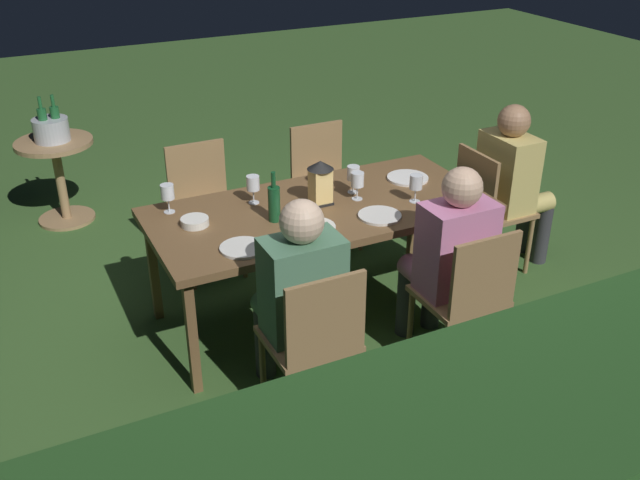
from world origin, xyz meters
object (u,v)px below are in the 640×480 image
Objects in this scene: dining_table at (320,215)px; chair_side_right_a at (467,294)px; wine_glass_c at (353,174)px; chair_side_right_b at (315,338)px; ice_bucket at (51,128)px; person_in_pink at (448,253)px; wine_glass_d at (358,181)px; bowl_olives at (195,221)px; chair_side_left_a at (324,180)px; chair_side_left_b at (204,203)px; person_in_mustard at (514,179)px; plate_b at (380,216)px; bowl_bread at (318,177)px; lantern_centerpiece at (320,180)px; green_bottle_on_table at (274,203)px; plate_c at (408,178)px; wine_glass_a at (168,193)px; plate_a at (243,248)px; side_table at (58,168)px; wine_glass_e at (253,184)px; chair_head_near at (488,205)px; plate_d at (314,227)px; person_in_green at (297,291)px; wine_glass_b at (416,183)px.

chair_side_right_a is at bearing 117.57° from dining_table.
chair_side_right_b is at bearing 53.07° from wine_glass_c.
person_in_pink is at bearing 121.37° from ice_bucket.
bowl_olives is at bearing -5.21° from wine_glass_d.
chair_side_left_b is at bearing 0.00° from chair_side_left_a.
chair_side_left_a is at bearing -146.76° from bowl_olives.
plate_b is (1.19, 0.27, 0.10)m from person_in_mustard.
bowl_bread is (0.08, -0.35, -0.09)m from wine_glass_d.
green_bottle_on_table is (0.33, 0.09, -0.04)m from lantern_centerpiece.
chair_side_right_a reaches higher than plate_c.
person_in_mustard reaches higher than wine_glass_a.
person_in_mustard is 4.84× the size of plate_a.
person_in_pink reaches higher than side_table.
chair_side_left_b is 1.46m from ice_bucket.
wine_glass_d is 1.00× the size of wine_glass_e.
person_in_pink is (0.79, 0.66, 0.15)m from chair_head_near.
wine_glass_e reaches higher than plate_d.
dining_table is at bearing 117.57° from chair_side_left_b.
plate_d is at bearing 110.66° from wine_glass_e.
chair_head_near is at bearing -153.13° from chair_side_right_b.
wine_glass_e is (-0.12, -1.07, 0.36)m from chair_side_right_b.
wine_glass_d and wine_glass_e have the same top height.
green_bottle_on_table is at bearing -99.82° from chair_side_right_b.
person_in_mustard is 1.61m from plate_d.
person_in_pink reaches higher than chair_side_left_b.
chair_side_left_b is 1.00× the size of chair_side_right_b.
bowl_bread is at bearing 60.50° from chair_side_left_a.
plate_d is (0.60, -0.42, 0.10)m from person_in_pink.
chair_side_left_a reaches higher than bowl_bread.
person_in_mustard is 3.36m from side_table.
plate_a is (1.03, -0.37, 0.10)m from person_in_pink.
green_bottle_on_table is 1.72× the size of wine_glass_d.
chair_side_left_b is (0.44, -0.85, -0.19)m from dining_table.
bowl_olives is (0.72, -0.09, 0.07)m from dining_table.
chair_side_right_a is 3.65× the size of plate_d.
chair_side_right_a is 0.76× the size of person_in_green.
wine_glass_e is 1.09× the size of bowl_olives.
chair_side_left_a is 7.82× the size of bowl_bread.
wine_glass_c is 0.61m from wine_glass_e.
bowl_bread is (0.37, -0.53, -0.09)m from wine_glass_b.
person_in_pink is at bearing 141.15° from green_bottle_on_table.
wine_glass_c is 1.00× the size of wine_glass_d.
bowl_olives reaches higher than side_table.
wine_glass_e is (0.77, -1.07, 0.36)m from chair_side_right_a.
green_bottle_on_table is at bearing 98.72° from chair_side_left_b.
wine_glass_b is at bearing 127.88° from ice_bucket.
plate_d is at bearing -35.09° from person_in_pink.
chair_side_left_a reaches higher than side_table.
plate_b is at bearing 42.33° from plate_c.
wine_glass_e is 0.58m from plate_a.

